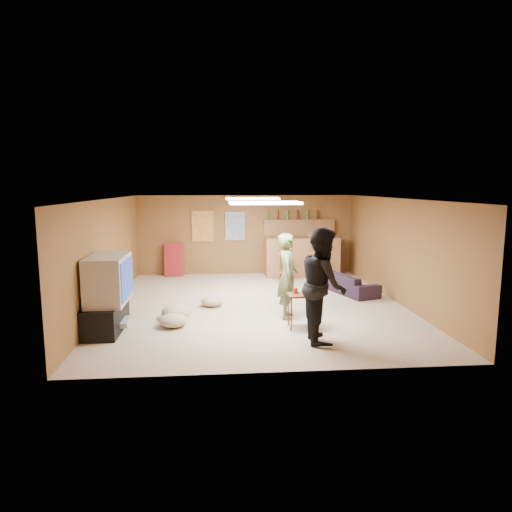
{
  "coord_description": "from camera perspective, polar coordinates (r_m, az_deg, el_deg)",
  "views": [
    {
      "loc": [
        -0.83,
        -9.21,
        2.45
      ],
      "look_at": [
        0.0,
        0.2,
        1.0
      ],
      "focal_mm": 32.0,
      "sensor_mm": 36.0,
      "label": 1
    }
  ],
  "objects": [
    {
      "name": "cushion_far",
      "position": [
        8.23,
        -10.31,
        -7.93
      ],
      "size": [
        0.59,
        0.59,
        0.23
      ],
      "primitive_type": "ellipsoid",
      "rotation": [
        0.0,
        0.0,
        0.2
      ],
      "color": "tan",
      "rests_on": "ground"
    },
    {
      "name": "cup_red_near",
      "position": [
        7.95,
        4.98,
        -4.35
      ],
      "size": [
        0.09,
        0.09,
        0.1
      ],
      "primitive_type": "cylinder",
      "rotation": [
        0.0,
        0.0,
        0.24
      ],
      "color": "red",
      "rests_on": "tray_table"
    },
    {
      "name": "ceiling",
      "position": [
        9.26,
        0.11,
        7.17
      ],
      "size": [
        6.0,
        7.0,
        0.02
      ],
      "primitive_type": "cube",
      "color": "silver",
      "rests_on": "ground"
    },
    {
      "name": "ground",
      "position": [
        9.57,
        0.11,
        -6.11
      ],
      "size": [
        7.0,
        7.0,
        0.0
      ],
      "primitive_type": "plane",
      "color": "tan",
      "rests_on": "ground"
    },
    {
      "name": "dvd_box",
      "position": [
        8.22,
        -16.71,
        -7.9
      ],
      "size": [
        0.35,
        0.5,
        0.08
      ],
      "primitive_type": "cube",
      "color": "#B2B2B7",
      "rests_on": "tv_stand"
    },
    {
      "name": "cup_red_far",
      "position": [
        7.88,
        6.48,
        -4.46
      ],
      "size": [
        0.1,
        0.1,
        0.11
      ],
      "primitive_type": "cylinder",
      "rotation": [
        0.0,
        0.0,
        0.34
      ],
      "color": "red",
      "rests_on": "tray_table"
    },
    {
      "name": "bar_stool_right",
      "position": [
        12.13,
        7.21,
        0.02
      ],
      "size": [
        0.47,
        0.47,
        1.26
      ],
      "primitive_type": null,
      "rotation": [
        0.0,
        0.0,
        -0.18
      ],
      "color": "#925C35",
      "rests_on": "ground"
    },
    {
      "name": "bar_shelf",
      "position": [
        12.86,
        5.44,
        4.45
      ],
      "size": [
        2.0,
        0.18,
        0.05
      ],
      "primitive_type": "cube",
      "color": "#925C35",
      "rests_on": "bar_backing"
    },
    {
      "name": "tv_stand",
      "position": [
        8.24,
        -18.25,
        -7.21
      ],
      "size": [
        0.55,
        1.3,
        0.5
      ],
      "primitive_type": "cube",
      "color": "black",
      "rests_on": "ground"
    },
    {
      "name": "wall_front",
      "position": [
        5.93,
        3.13,
        -4.45
      ],
      "size": [
        6.0,
        0.02,
        2.2
      ],
      "primitive_type": "cube",
      "color": "brown",
      "rests_on": "ground"
    },
    {
      "name": "ceiling_panel_front",
      "position": [
        7.76,
        1.1,
        6.65
      ],
      "size": [
        1.2,
        0.6,
        0.04
      ],
      "primitive_type": "cube",
      "color": "white",
      "rests_on": "ceiling"
    },
    {
      "name": "cushion_mid",
      "position": [
        9.49,
        -5.51,
        -5.64
      ],
      "size": [
        0.49,
        0.49,
        0.21
      ],
      "primitive_type": "ellipsoid",
      "rotation": [
        0.0,
        0.0,
        -0.07
      ],
      "color": "tan",
      "rests_on": "ground"
    },
    {
      "name": "wall_back",
      "position": [
        12.81,
        -1.29,
        2.67
      ],
      "size": [
        6.0,
        0.02,
        2.2
      ],
      "primitive_type": "cube",
      "color": "brown",
      "rests_on": "ground"
    },
    {
      "name": "person_black",
      "position": [
        7.29,
        8.36,
        -3.58
      ],
      "size": [
        0.73,
        0.92,
        1.82
      ],
      "primitive_type": "imported",
      "rotation": [
        0.0,
        0.0,
        1.52
      ],
      "color": "black",
      "rests_on": "ground"
    },
    {
      "name": "poster_right",
      "position": [
        12.73,
        -2.63,
        3.76
      ],
      "size": [
        0.55,
        0.03,
        0.8
      ],
      "primitive_type": "cube",
      "color": "#334C99",
      "rests_on": "wall_back"
    },
    {
      "name": "tray_table",
      "position": [
        8.02,
        5.69,
        -6.86
      ],
      "size": [
        0.48,
        0.38,
        0.6
      ],
      "primitive_type": "cube",
      "rotation": [
        0.0,
        0.0,
        0.03
      ],
      "color": "#422715",
      "rests_on": "ground"
    },
    {
      "name": "bar_stool_left",
      "position": [
        11.84,
        3.42,
        -0.32
      ],
      "size": [
        0.45,
        0.45,
        1.18
      ],
      "primitive_type": null,
      "rotation": [
        0.0,
        0.0,
        0.24
      ],
      "color": "#925C35",
      "rests_on": "ground"
    },
    {
      "name": "bar_lip",
      "position": [
        12.21,
        6.0,
        2.33
      ],
      "size": [
        2.1,
        0.12,
        0.05
      ],
      "primitive_type": "cube",
      "color": "#422715",
      "rests_on": "bar_counter"
    },
    {
      "name": "tv_body",
      "position": [
        8.08,
        -17.99,
        -2.77
      ],
      "size": [
        0.6,
        1.1,
        0.8
      ],
      "primitive_type": "cube",
      "color": "#B2B2B7",
      "rests_on": "tv_stand"
    },
    {
      "name": "wall_left",
      "position": [
        9.56,
        -18.1,
        0.17
      ],
      "size": [
        0.02,
        7.0,
        2.2
      ],
      "primitive_type": "cube",
      "color": "brown",
      "rests_on": "ground"
    },
    {
      "name": "ceiling_panel_back",
      "position": [
        10.45,
        -0.48,
        7.19
      ],
      "size": [
        1.2,
        0.6,
        0.04
      ],
      "primitive_type": "cube",
      "color": "white",
      "rests_on": "ceiling"
    },
    {
      "name": "cushion_near_tv",
      "position": [
        8.73,
        -9.92,
        -6.86
      ],
      "size": [
        0.74,
        0.74,
        0.25
      ],
      "primitive_type": "ellipsoid",
      "rotation": [
        0.0,
        0.0,
        -0.43
      ],
      "color": "tan",
      "rests_on": "ground"
    },
    {
      "name": "folding_chair_stack",
      "position": [
        12.73,
        -10.24,
        -0.46
      ],
      "size": [
        0.5,
        0.26,
        0.91
      ],
      "primitive_type": "cube",
      "rotation": [
        -0.14,
        0.0,
        0.0
      ],
      "color": "maroon",
      "rests_on": "ground"
    },
    {
      "name": "sofa",
      "position": [
        10.78,
        11.63,
        -3.35
      ],
      "size": [
        1.07,
        1.68,
        0.46
      ],
      "primitive_type": "imported",
      "rotation": [
        0.0,
        0.0,
        1.89
      ],
      "color": "black",
      "rests_on": "ground"
    },
    {
      "name": "tv_screen",
      "position": [
        8.01,
        -15.82,
        -2.77
      ],
      "size": [
        0.02,
        0.95,
        0.65
      ],
      "primitive_type": "cube",
      "color": "navy",
      "rests_on": "tv_body"
    },
    {
      "name": "bar_counter",
      "position": [
        12.53,
        5.74,
        -0.04
      ],
      "size": [
        2.0,
        0.6,
        1.1
      ],
      "primitive_type": "cube",
      "color": "#925C35",
      "rests_on": "ground"
    },
    {
      "name": "bar_backing",
      "position": [
        12.91,
        5.4,
        3.13
      ],
      "size": [
        2.0,
        0.14,
        0.6
      ],
      "primitive_type": "cube",
      "color": "#925C35",
      "rests_on": "bar_counter"
    },
    {
      "name": "poster_left",
      "position": [
        12.73,
        -6.69,
        3.71
      ],
      "size": [
        0.6,
        0.03,
        0.85
      ],
      "primitive_type": "cube",
      "color": "#BF3F26",
      "rests_on": "wall_back"
    },
    {
      "name": "person_olive",
      "position": [
        8.5,
        3.98,
        -2.5
      ],
      "size": [
        0.47,
        0.64,
        1.6
      ],
      "primitive_type": "imported",
      "rotation": [
        0.0,
        0.0,
        1.41
      ],
      "color": "#59683C",
      "rests_on": "ground"
    },
    {
      "name": "cup_blue",
      "position": [
        8.03,
        6.57,
        -4.2
      ],
      "size": [
        0.1,
        0.1,
        0.11
      ],
      "primitive_type": "cylinder",
      "rotation": [
        0.0,
        0.0,
        -0.19
      ],
      "color": "navy",
      "rests_on": "tray_table"
    },
    {
      "name": "bottle_row",
      "position": [
        12.8,
        4.58,
        5.13
      ],
      "size": [
        1.48,
        0.08,
        0.26
      ],
      "primitive_type": null,
      "color": "#3F7233",
      "rests_on": "bar_shelf"
    },
    {
      "name": "wall_right",
      "position": [
        10.07,
        17.37,
        0.62
      ],
      "size": [
        0.02,
        7.0,
        2.2
      ],
      "primitive_type": "cube",
      "color": "brown",
      "rests_on": "ground"
    }
  ]
}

